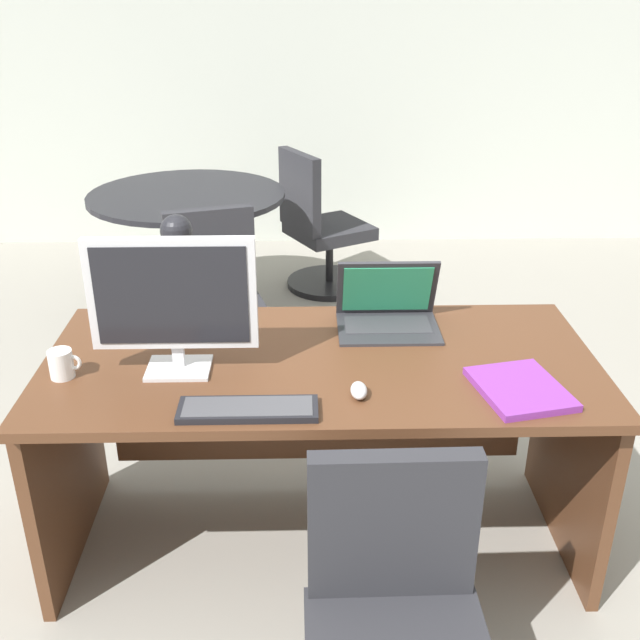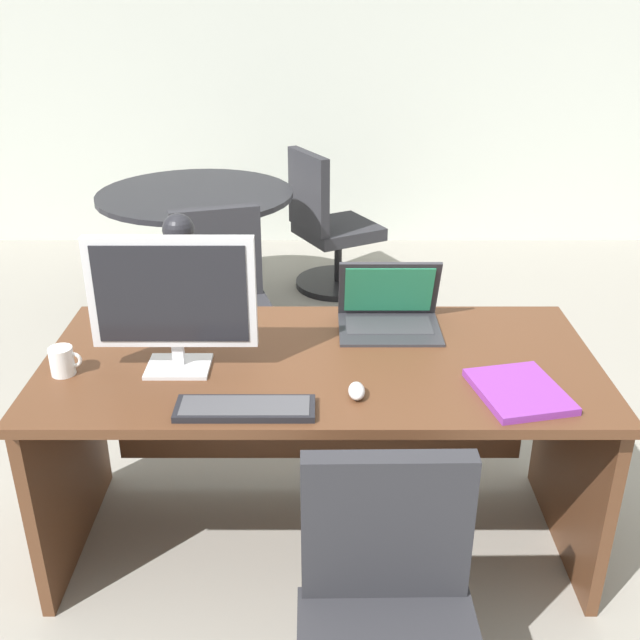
% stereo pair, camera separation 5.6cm
% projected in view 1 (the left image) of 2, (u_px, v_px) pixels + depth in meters
% --- Properties ---
extents(ground, '(12.00, 12.00, 0.00)m').
position_uv_depth(ground, '(314.00, 351.00, 4.11)').
color(ground, gray).
extents(back_wall, '(10.00, 0.10, 2.80)m').
position_uv_depth(back_wall, '(309.00, 50.00, 5.26)').
color(back_wall, silver).
rests_on(back_wall, ground).
extents(desk, '(1.81, 0.84, 0.76)m').
position_uv_depth(desk, '(320.00, 407.00, 2.57)').
color(desk, '#56331E').
rests_on(desk, ground).
extents(monitor, '(0.51, 0.16, 0.44)m').
position_uv_depth(monitor, '(173.00, 298.00, 2.25)').
color(monitor, silver).
rests_on(monitor, desk).
extents(laptop, '(0.36, 0.27, 0.24)m').
position_uv_depth(laptop, '(387.00, 306.00, 2.64)').
color(laptop, '#2D2D33').
rests_on(laptop, desk).
extents(keyboard, '(0.40, 0.13, 0.02)m').
position_uv_depth(keyboard, '(248.00, 409.00, 2.13)').
color(keyboard, black).
rests_on(keyboard, desk).
extents(mouse, '(0.05, 0.09, 0.04)m').
position_uv_depth(mouse, '(359.00, 390.00, 2.21)').
color(mouse, silver).
rests_on(mouse, desk).
extents(desk_lamp, '(0.12, 0.15, 0.41)m').
position_uv_depth(desk_lamp, '(178.00, 245.00, 2.54)').
color(desk_lamp, black).
rests_on(desk_lamp, desk).
extents(book, '(0.30, 0.34, 0.02)m').
position_uv_depth(book, '(520.00, 389.00, 2.23)').
color(book, purple).
rests_on(book, desk).
extents(coffee_mug, '(0.10, 0.07, 0.09)m').
position_uv_depth(coffee_mug, '(62.00, 364.00, 2.30)').
color(coffee_mug, white).
rests_on(coffee_mug, desk).
extents(meeting_table, '(1.12, 1.12, 0.77)m').
position_uv_depth(meeting_table, '(189.00, 225.00, 4.30)').
color(meeting_table, black).
rests_on(meeting_table, ground).
extents(meeting_chair_near, '(0.64, 0.62, 0.91)m').
position_uv_depth(meeting_chair_near, '(321.00, 236.00, 4.79)').
color(meeting_chair_near, black).
rests_on(meeting_chair_near, ground).
extents(meeting_chair_far, '(0.57, 0.59, 0.88)m').
position_uv_depth(meeting_chair_far, '(220.00, 323.00, 3.63)').
color(meeting_chair_far, black).
rests_on(meeting_chair_far, ground).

